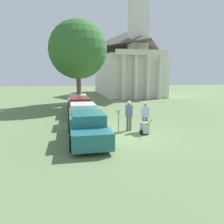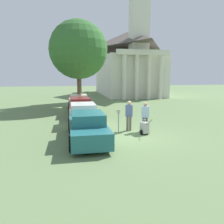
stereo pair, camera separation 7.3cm
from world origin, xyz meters
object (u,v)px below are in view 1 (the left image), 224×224
Objects in this scene: person_worker at (129,114)px; church at (127,60)px; parked_car_teal at (88,128)px; parked_car_cream at (78,102)px; parked_car_maroon at (80,107)px; person_supervisor at (145,115)px; parking_meter at (119,117)px; equipment_cart at (145,128)px; parked_car_white at (83,115)px.

church reaches higher than person_worker.
parked_car_teal is 0.98× the size of parked_car_cream.
person_supervisor reaches higher than parked_car_maroon.
parked_car_maroon is 0.22× the size of church.
parking_meter is at bearing 17.96° from person_supervisor.
parked_car_teal reaches higher than equipment_cart.
church reaches higher than parked_car_cream.
parking_meter is (1.85, -6.21, 0.26)m from parked_car_maroon.
parked_car_white is at bearing -21.08° from person_supervisor.
person_supervisor is (0.90, -0.30, -0.05)m from person_worker.
equipment_cart is 26.98m from church.
church is (9.11, 22.63, 5.17)m from parked_car_white.
parked_car_teal reaches higher than parking_meter.
parked_car_white is 4.49m from equipment_cart.
parked_car_cream is at bearing 90.26° from parked_car_maroon.
parked_car_teal is at bearing 34.09° from person_supervisor.
parking_meter is at bearing -78.86° from parked_car_cream.
parked_car_cream is (0.00, 7.05, -0.01)m from parked_car_white.
parked_car_white is 4.26m from person_supervisor.
parked_car_cream reaches higher than equipment_cart.
parked_car_teal is at bearing -147.74° from parking_meter.
parked_car_white is at bearing -20.46° from person_worker.
church is at bearing -85.64° from person_worker.
parked_car_maroon is at bearing -115.65° from church.
parking_meter reaches higher than equipment_cart.
person_worker reaches higher than person_supervisor.
parked_car_white is 7.05m from parked_car_cream.
parked_car_maroon is 3.39m from parked_car_cream.
parked_car_teal is 3.28m from equipment_cart.
person_supervisor is at bearing -102.66° from church.
parked_car_white is 2.97× the size of person_supervisor.
parked_car_white is (-0.00, 3.72, -0.00)m from parked_car_teal.
person_supervisor is at bearing -179.31° from person_worker.
parked_car_cream is 10.67m from equipment_cart.
parked_car_cream is 18.78m from church.
church is at bearing 66.36° from equipment_cart.
parking_meter is 0.85m from person_worker.
parked_car_maroon is 21.67m from church.
parked_car_teal is 3.72m from parked_car_white.
person_supervisor is 26.15m from church.
equipment_cart is at bearing -22.59° from parking_meter.
parked_car_teal is 2.20m from parking_meter.
parked_car_cream is 2.90× the size of person_supervisor.
person_supervisor reaches higher than parking_meter.
parked_car_maroon is 7.51m from equipment_cart.
church is (9.11, 15.58, 5.19)m from parked_car_cream.
church is (5.63, 25.06, 4.87)m from person_supervisor.
parked_car_cream is at bearing -55.16° from person_worker.
parked_car_maroon is at bearing 90.26° from parked_car_teal.
person_worker reaches higher than parked_car_cream.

